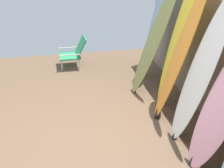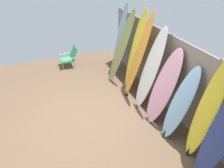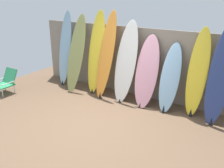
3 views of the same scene
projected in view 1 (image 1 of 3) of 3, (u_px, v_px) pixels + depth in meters
ground at (81, 152)px, 4.08m from camera, size 7.68×7.68×0.00m
surfboard_skyblue_0 at (155, 25)px, 5.83m from camera, size 0.42×0.51×2.15m
surfboard_olive_1 at (155, 36)px, 5.29m from camera, size 0.54×0.87×2.07m
surfboard_yellow_2 at (177, 42)px, 4.79m from camera, size 0.52×0.57×2.20m
surfboard_orange_3 at (181, 50)px, 4.43m from camera, size 0.53×0.76×2.22m
surfboard_white_4 at (200, 72)px, 3.97m from camera, size 0.59×0.65×2.00m
surfboard_pink_5 at (223, 104)px, 3.55m from camera, size 0.62×0.75×1.69m
beach_chair at (75, 52)px, 6.67m from camera, size 0.50×0.58×0.63m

